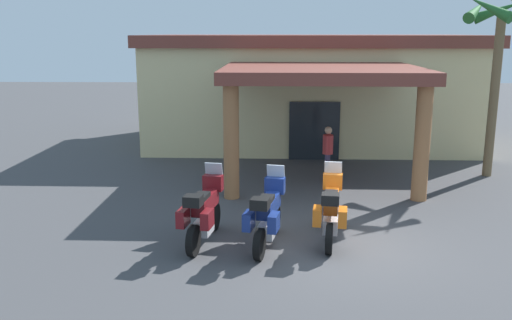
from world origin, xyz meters
TOP-DOWN VIEW (x-y plane):
  - ground_plane at (0.00, 0.00)m, footprint 80.00×80.00m
  - motel_building at (0.03, 11.57)m, footprint 13.18×12.40m
  - motorcycle_maroon at (-2.99, 0.08)m, footprint 0.86×2.20m
  - motorcycle_blue at (-1.61, -0.09)m, footprint 0.91×2.19m
  - motorcycle_orange at (-0.22, 0.28)m, footprint 0.80×2.21m
  - pedestrian at (0.21, 5.44)m, footprint 0.32×0.52m
  - palm_tree_near_portico at (5.42, 6.16)m, footprint 2.32×2.37m

SIDE VIEW (x-z plane):
  - ground_plane at x=0.00m, z-range 0.00..0.00m
  - motorcycle_maroon at x=-2.99m, z-range -0.11..1.50m
  - motorcycle_blue at x=-1.61m, z-range -0.11..1.50m
  - motorcycle_orange at x=-0.22m, z-range -0.11..1.50m
  - pedestrian at x=0.21m, z-range 0.13..1.83m
  - motel_building at x=0.03m, z-range 0.05..4.44m
  - palm_tree_near_portico at x=5.42m, z-range 1.50..7.34m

